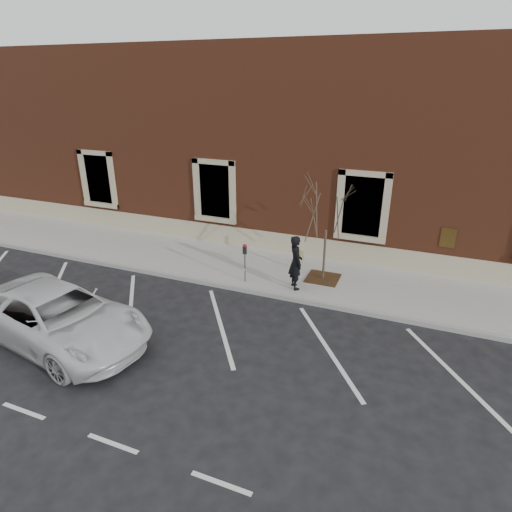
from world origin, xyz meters
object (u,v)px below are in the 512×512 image
at_px(white_truck, 58,317).
at_px(parking_meter, 245,256).
at_px(sapling, 327,216).
at_px(man, 296,262).

bearing_deg(white_truck, parking_meter, -23.90).
distance_m(sapling, white_truck, 8.70).
height_order(parking_meter, white_truck, parking_meter).
height_order(man, white_truck, man).
xyz_separation_m(man, parking_meter, (-1.75, -0.20, 0.03)).
relative_size(man, white_truck, 0.34).
height_order(man, parking_meter, man).
bearing_deg(sapling, white_truck, -132.63).
bearing_deg(white_truck, sapling, -33.08).
xyz_separation_m(man, sapling, (0.71, 1.05, 1.37)).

